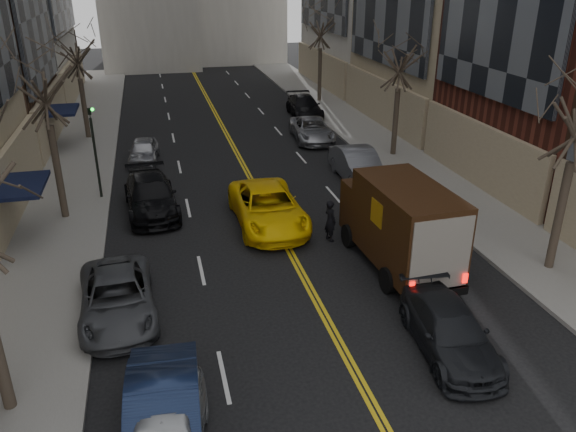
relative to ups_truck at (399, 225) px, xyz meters
name	(u,v)px	position (x,y,z in m)	size (l,w,h in m)	color
sidewalk_left	(77,168)	(-12.54, 14.37, -1.59)	(4.00, 66.00, 0.15)	slate
sidewalk_right	(383,145)	(5.46, 14.37, -1.59)	(4.00, 66.00, 0.15)	slate
tree_lf_mid	(39,65)	(-12.34, 7.37, 4.93)	(3.20, 3.20, 8.91)	#382D23
tree_lf_far	(75,42)	(-12.34, 20.37, 4.36)	(3.20, 3.20, 8.12)	#382D23
tree_rt_mid	(401,47)	(5.26, 12.37, 4.50)	(3.20, 3.20, 8.32)	#382D23
tree_rt_far	(321,16)	(5.26, 27.37, 5.07)	(3.20, 3.20, 9.11)	#382D23
traffic_signal	(94,142)	(-10.93, 9.37, 1.15)	(0.29, 0.26, 4.70)	black
ups_truck	(399,225)	(0.00, 0.00, 0.00)	(2.67, 6.13, 3.31)	black
observer_sedan	(449,330)	(-0.62, -5.01, -1.00)	(2.34, 4.75, 1.33)	black
taxi	(268,207)	(-3.84, 4.69, -0.85)	(2.70, 5.85, 1.63)	yellow
pedestrian	(330,221)	(-1.72, 2.65, -0.81)	(0.62, 0.41, 1.71)	black
parked_lf_b	(164,419)	(-8.64, -6.69, -0.88)	(1.66, 4.76, 1.57)	#111C38
parked_lf_c	(117,298)	(-9.84, -0.97, -0.99)	(2.25, 4.88, 1.36)	#43454A
parked_lf_d	(151,196)	(-8.64, 7.32, -0.89)	(2.17, 5.33, 1.55)	black
parked_lf_e	(144,151)	(-8.89, 14.68, -1.01)	(1.56, 3.87, 1.32)	#999AA0
parked_rt_a	(358,165)	(1.80, 8.96, -0.84)	(1.75, 5.01, 1.65)	#52535A
parked_rt_b	(312,129)	(1.56, 16.72, -0.97)	(2.32, 5.02, 1.40)	#9A9BA1
parked_rt_c	(304,106)	(2.76, 22.91, -0.92)	(2.10, 5.16, 1.50)	black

